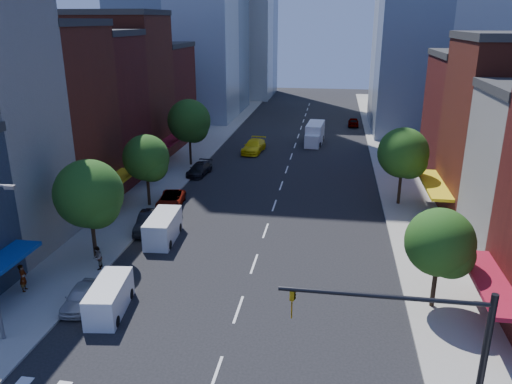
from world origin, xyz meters
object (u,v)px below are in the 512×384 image
at_px(parked_car_front, 81,296).
at_px(box_truck, 315,134).
at_px(parked_car_second, 149,222).
at_px(cargo_van_near, 109,299).
at_px(traffic_car_far, 353,122).
at_px(pedestrian_near, 23,278).
at_px(parked_car_rear, 199,169).
at_px(cargo_van_far, 163,228).
at_px(taxi, 254,146).
at_px(parked_car_third, 171,200).
at_px(traffic_car_oncoming, 311,138).
at_px(pedestrian_far, 98,258).

relative_size(parked_car_front, box_truck, 0.53).
xyz_separation_m(parked_car_second, cargo_van_near, (2.02, -12.11, 0.17)).
bearing_deg(box_truck, traffic_car_far, 70.52).
distance_m(parked_car_second, pedestrian_near, 11.61).
bearing_deg(pedestrian_near, parked_car_second, -35.85).
xyz_separation_m(parked_car_rear, cargo_van_far, (1.77, -17.58, 0.36)).
bearing_deg(taxi, traffic_car_far, 61.01).
xyz_separation_m(parked_car_third, traffic_car_oncoming, (11.59, 26.81, 0.16)).
bearing_deg(parked_car_third, parked_car_second, -97.01).
bearing_deg(traffic_car_oncoming, cargo_van_near, 72.14).
bearing_deg(parked_car_third, parked_car_rear, 82.99).
bearing_deg(cargo_van_far, cargo_van_near, -92.49).
distance_m(cargo_van_far, box_truck, 36.13).
distance_m(parked_car_front, taxi, 38.66).
xyz_separation_m(cargo_van_near, taxi, (2.42, 38.84, -0.11)).
height_order(taxi, traffic_car_oncoming, taxi).
distance_m(cargo_van_near, taxi, 38.92).
bearing_deg(pedestrian_far, parked_car_third, 162.45).
distance_m(traffic_car_far, pedestrian_near, 61.05).
distance_m(parked_car_second, parked_car_rear, 15.85).
xyz_separation_m(parked_car_rear, box_truck, (12.09, 17.04, 0.68)).
bearing_deg(box_truck, pedestrian_near, -106.57).
bearing_deg(parked_car_rear, pedestrian_far, -86.24).
bearing_deg(parked_car_second, traffic_car_far, 62.71).
distance_m(parked_car_second, taxi, 27.10).
bearing_deg(taxi, traffic_car_oncoming, 44.68).
xyz_separation_m(cargo_van_near, traffic_car_oncoming, (9.57, 44.63, -0.12)).
relative_size(parked_car_second, parked_car_third, 0.97).
distance_m(cargo_van_near, cargo_van_far, 10.38).
bearing_deg(pedestrian_near, traffic_car_oncoming, -34.15).
xyz_separation_m(parked_car_third, cargo_van_far, (1.77, -7.45, 0.37)).
bearing_deg(parked_car_second, pedestrian_far, -103.94).
xyz_separation_m(parked_car_front, parked_car_rear, (0.00, 27.52, 0.02)).
height_order(parked_car_second, parked_car_rear, parked_car_second).
bearing_deg(cargo_van_near, pedestrian_near, 160.59).
bearing_deg(taxi, parked_car_second, -93.73).
bearing_deg(pedestrian_far, parked_car_second, 159.03).
relative_size(box_truck, pedestrian_far, 4.30).
height_order(parked_car_rear, pedestrian_near, pedestrian_near).
height_order(taxi, traffic_car_far, taxi).
bearing_deg(parked_car_third, box_truck, 59.00).
xyz_separation_m(box_truck, pedestrian_near, (-16.42, -43.66, -0.28)).
bearing_deg(traffic_car_oncoming, pedestrian_far, 66.70).
xyz_separation_m(parked_car_rear, pedestrian_far, (-1.00, -23.13, 0.32)).
relative_size(parked_car_front, parked_car_second, 0.82).
distance_m(taxi, pedestrian_far, 34.45).
bearing_deg(parked_car_third, taxi, 71.07).
distance_m(taxi, pedestrian_near, 38.51).
relative_size(parked_car_third, cargo_van_far, 0.95).
relative_size(cargo_van_near, traffic_car_oncoming, 0.93).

